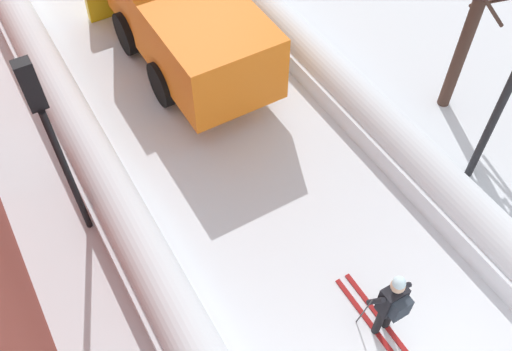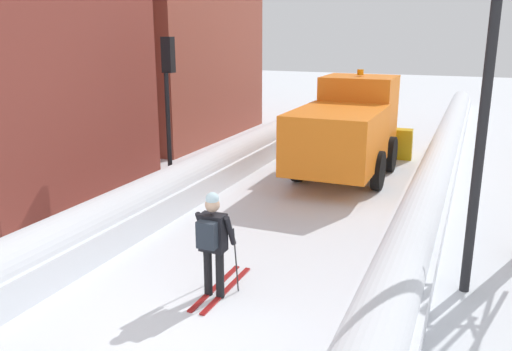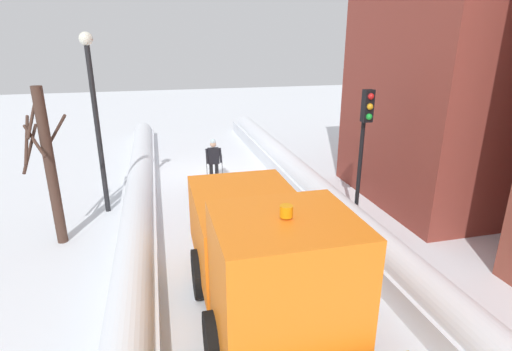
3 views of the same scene
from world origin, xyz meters
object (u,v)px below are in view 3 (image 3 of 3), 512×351
traffic_light_pole (365,133)px  street_lamp (94,105)px  skier (214,159)px  plow_truck (262,256)px  bare_tree_near (49,165)px

traffic_light_pole → street_lamp: street_lamp is taller
skier → street_lamp: bearing=25.4°
traffic_light_pole → street_lamp: size_ratio=0.73×
plow_truck → traffic_light_pole: size_ratio=1.45×
traffic_light_pole → street_lamp: (7.55, -2.99, 0.63)m
plow_truck → street_lamp: (3.60, -6.52, 2.07)m
street_lamp → bare_tree_near: size_ratio=1.30×
plow_truck → street_lamp: size_ratio=1.06×
skier → bare_tree_near: 6.31m
bare_tree_near → street_lamp: bearing=-118.8°
skier → street_lamp: size_ratio=0.32×
plow_truck → skier: size_ratio=3.31×
plow_truck → bare_tree_near: 6.59m
plow_truck → skier: (-0.24, -8.35, -0.48)m
traffic_light_pole → plow_truck: bearing=41.8°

